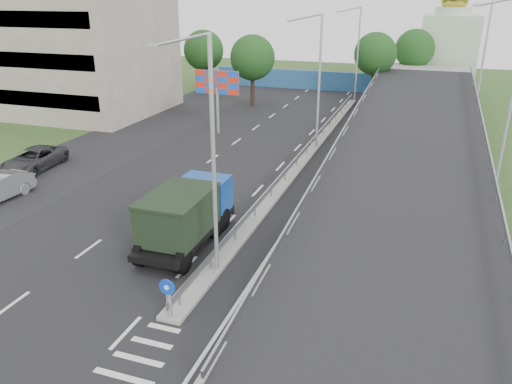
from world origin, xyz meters
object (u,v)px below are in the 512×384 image
at_px(lamp_post_mid, 317,76).
at_px(lamp_post_far, 356,49).
at_px(billboard, 217,86).
at_px(dump_truck, 187,213).
at_px(church, 449,45).
at_px(parked_car_c, 34,159).
at_px(lamp_post_near, 209,147).
at_px(sign_bollard, 169,298).

xyz_separation_m(lamp_post_mid, lamp_post_far, (0.00, 20.00, 0.00)).
xyz_separation_m(billboard, dump_truck, (6.80, -19.82, -2.54)).
bearing_deg(dump_truck, church, 76.36).
bearing_deg(parked_car_c, lamp_post_near, -31.56).
bearing_deg(dump_truck, lamp_post_near, -43.66).
height_order(lamp_post_far, parked_car_c, lamp_post_far).
distance_m(lamp_post_near, dump_truck, 5.23).
height_order(sign_bollard, church, church).
xyz_separation_m(lamp_post_mid, billboard, (-9.11, 2.00, -1.62)).
height_order(billboard, parked_car_c, billboard).
xyz_separation_m(sign_bollard, lamp_post_far, (0.11, 43.83, 4.77)).
relative_size(lamp_post_far, billboard, 1.83).
distance_m(sign_bollard, parked_car_c, 21.52).
xyz_separation_m(lamp_post_near, lamp_post_mid, (0.00, 20.00, 0.00)).
xyz_separation_m(church, parked_car_c, (-27.44, -45.22, -4.56)).
distance_m(lamp_post_mid, lamp_post_far, 20.00).
bearing_deg(lamp_post_near, billboard, 112.49).
height_order(lamp_post_near, dump_truck, lamp_post_near).
bearing_deg(lamp_post_mid, parked_car_c, -147.40).
height_order(lamp_post_far, dump_truck, lamp_post_far).
height_order(dump_truck, parked_car_c, dump_truck).
bearing_deg(sign_bollard, dump_truck, 110.15).
relative_size(lamp_post_near, parked_car_c, 1.87).
distance_m(dump_truck, parked_car_c, 16.63).
distance_m(billboard, dump_truck, 21.11).
bearing_deg(lamp_post_far, church, 54.76).
relative_size(lamp_post_near, dump_truck, 1.49).
relative_size(sign_bollard, lamp_post_far, 0.17).
xyz_separation_m(billboard, parked_car_c, (-8.44, -13.22, -3.44)).
bearing_deg(church, lamp_post_mid, -106.22).
relative_size(sign_bollard, church, 0.12).
relative_size(billboard, dump_truck, 0.81).
xyz_separation_m(lamp_post_near, lamp_post_far, (0.00, 40.00, 0.00)).
bearing_deg(billboard, lamp_post_far, 63.16).
bearing_deg(sign_bollard, lamp_post_near, 88.36).
height_order(sign_bollard, lamp_post_near, lamp_post_near).
bearing_deg(sign_bollard, church, 80.19).
xyz_separation_m(lamp_post_far, parked_car_c, (-17.55, -31.22, -5.06)).
height_order(sign_bollard, lamp_post_far, lamp_post_far).
height_order(lamp_post_near, parked_car_c, lamp_post_near).
bearing_deg(lamp_post_far, parked_car_c, -119.34).
xyz_separation_m(dump_truck, parked_car_c, (-15.24, 6.60, -0.90)).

